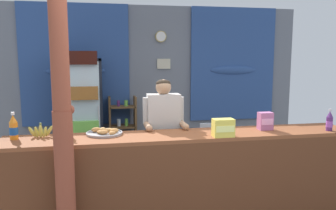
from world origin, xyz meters
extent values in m
plane|color=gray|center=(0.00, 1.13, 0.00)|extent=(7.52, 7.52, 0.00)
cube|color=slate|center=(0.00, 2.89, 1.38)|extent=(5.62, 0.12, 2.75)
cube|color=#2D4C89|center=(-1.26, 2.80, 1.71)|extent=(1.83, 0.04, 2.08)
ellipsoid|color=#2D4C89|center=(-1.26, 2.78, 1.61)|extent=(1.01, 0.10, 0.16)
cube|color=#2D4C89|center=(1.60, 2.80, 1.71)|extent=(1.63, 0.04, 2.08)
ellipsoid|color=#2D4C89|center=(1.60, 2.78, 1.61)|extent=(0.89, 0.10, 0.16)
cylinder|color=tan|center=(0.23, 2.81, 2.21)|extent=(0.20, 0.03, 0.20)
cylinder|color=white|center=(0.23, 2.80, 2.21)|extent=(0.17, 0.01, 0.17)
cube|color=beige|center=(0.28, 2.81, 1.73)|extent=(0.24, 0.02, 0.18)
cube|color=brown|center=(0.09, 0.40, 0.97)|extent=(3.97, 0.56, 0.04)
cube|color=brown|center=(0.09, 0.13, 0.48)|extent=(3.97, 0.04, 0.95)
cube|color=brown|center=(-1.85, 0.40, 0.48)|extent=(0.08, 0.51, 0.95)
cube|color=brown|center=(2.04, 0.40, 0.48)|extent=(0.08, 0.51, 0.95)
cylinder|color=brown|center=(-1.17, -0.04, 0.68)|extent=(0.18, 0.18, 1.36)
cylinder|color=brown|center=(-1.17, -0.04, 2.04)|extent=(0.17, 0.17, 1.36)
ellipsoid|color=brown|center=(-1.09, -0.04, 1.37)|extent=(0.06, 0.05, 0.08)
cube|color=black|center=(-1.18, 2.65, 0.91)|extent=(0.74, 0.04, 1.83)
cube|color=black|center=(-1.53, 2.34, 0.91)|extent=(0.04, 0.67, 1.83)
cube|color=black|center=(-0.84, 2.34, 0.91)|extent=(0.04, 0.67, 1.83)
cube|color=black|center=(-1.18, 2.34, 1.81)|extent=(0.74, 0.67, 0.04)
cube|color=black|center=(-1.18, 2.34, 0.04)|extent=(0.74, 0.67, 0.08)
cube|color=silver|center=(-1.18, 2.02, 0.96)|extent=(0.68, 0.02, 1.67)
cylinder|color=#B7B7BC|center=(-0.88, 1.99, 0.91)|extent=(0.02, 0.02, 0.40)
cube|color=silver|center=(-1.18, 2.34, 0.68)|extent=(0.66, 0.59, 0.02)
cube|color=#75C64C|center=(-1.18, 2.20, 0.79)|extent=(0.62, 0.55, 0.20)
cube|color=silver|center=(-1.18, 2.34, 1.20)|extent=(0.66, 0.59, 0.02)
cube|color=brown|center=(-1.18, 2.20, 1.31)|extent=(0.62, 0.55, 0.20)
cube|color=silver|center=(-1.18, 2.34, 1.73)|extent=(0.66, 0.59, 0.02)
cube|color=black|center=(-1.18, 2.20, 1.84)|extent=(0.62, 0.55, 0.20)
cube|color=brown|center=(-0.70, 2.61, 0.59)|extent=(0.04, 0.28, 1.17)
cube|color=brown|center=(-0.26, 2.61, 0.59)|extent=(0.04, 0.28, 1.17)
cube|color=brown|center=(-0.48, 2.61, 1.00)|extent=(0.44, 0.28, 0.02)
cylinder|color=#56286B|center=(-0.55, 2.61, 1.06)|extent=(0.05, 0.05, 0.10)
cylinder|color=#75C64C|center=(-0.42, 2.61, 1.06)|extent=(0.07, 0.07, 0.10)
cube|color=brown|center=(-0.48, 2.61, 0.65)|extent=(0.44, 0.28, 0.02)
cylinder|color=silver|center=(-0.55, 2.61, 0.72)|extent=(0.07, 0.07, 0.13)
cylinder|color=#75C64C|center=(-0.42, 2.61, 0.72)|extent=(0.06, 0.06, 0.13)
cube|color=brown|center=(-0.48, 2.61, 0.29)|extent=(0.44, 0.28, 0.02)
cylinder|color=silver|center=(-0.55, 2.61, 0.38)|extent=(0.06, 0.06, 0.14)
cylinder|color=brown|center=(-0.42, 2.61, 0.37)|extent=(0.06, 0.06, 0.12)
cube|color=silver|center=(0.84, 1.77, 0.44)|extent=(0.47, 0.47, 0.04)
cube|color=silver|center=(0.82, 1.57, 0.66)|extent=(0.42, 0.07, 0.40)
cylinder|color=silver|center=(1.05, 1.94, 0.22)|extent=(0.04, 0.04, 0.44)
cylinder|color=silver|center=(0.67, 1.97, 0.22)|extent=(0.04, 0.04, 0.44)
cylinder|color=silver|center=(1.01, 1.56, 0.22)|extent=(0.04, 0.04, 0.44)
cylinder|color=silver|center=(0.64, 1.59, 0.22)|extent=(0.04, 0.04, 0.44)
cube|color=silver|center=(1.04, 1.75, 0.56)|extent=(0.07, 0.40, 0.03)
cube|color=silver|center=(0.64, 1.78, 0.56)|extent=(0.07, 0.40, 0.03)
cylinder|color=#28282D|center=(-0.16, 0.86, 0.43)|extent=(0.11, 0.11, 0.86)
cylinder|color=#28282D|center=(0.02, 0.86, 0.43)|extent=(0.11, 0.11, 0.86)
cube|color=#BCB7B2|center=(-0.07, 0.86, 1.13)|extent=(0.40, 0.20, 0.54)
sphere|color=tan|center=(-0.07, 0.86, 1.48)|extent=(0.19, 0.19, 0.19)
ellipsoid|color=#2D2319|center=(-0.07, 0.87, 1.52)|extent=(0.18, 0.18, 0.10)
cylinder|color=#BCB7B2|center=(-0.29, 0.86, 1.19)|extent=(0.08, 0.08, 0.32)
cylinder|color=tan|center=(-0.29, 0.71, 1.03)|extent=(0.07, 0.26, 0.07)
sphere|color=tan|center=(-0.29, 0.58, 1.03)|extent=(0.08, 0.08, 0.08)
cylinder|color=#BCB7B2|center=(0.15, 0.86, 1.19)|extent=(0.08, 0.08, 0.32)
cylinder|color=tan|center=(0.15, 0.71, 1.03)|extent=(0.07, 0.26, 0.07)
sphere|color=tan|center=(0.15, 0.58, 1.03)|extent=(0.08, 0.08, 0.08)
cylinder|color=orange|center=(-1.73, 0.48, 1.08)|extent=(0.08, 0.08, 0.18)
cone|color=orange|center=(-1.73, 0.48, 1.21)|extent=(0.08, 0.08, 0.08)
cylinder|color=white|center=(-1.73, 0.48, 1.27)|extent=(0.04, 0.04, 0.03)
cylinder|color=#194C99|center=(-1.73, 0.48, 1.08)|extent=(0.09, 0.09, 0.08)
cylinder|color=brown|center=(-1.18, 0.46, 1.06)|extent=(0.07, 0.07, 0.14)
cone|color=brown|center=(-1.18, 0.46, 1.16)|extent=(0.07, 0.07, 0.06)
cylinder|color=#E5CC4C|center=(-1.18, 0.46, 1.20)|extent=(0.03, 0.03, 0.02)
cylinder|color=#E5D166|center=(-1.18, 0.46, 1.06)|extent=(0.07, 0.07, 0.06)
cylinder|color=#56286B|center=(1.79, 0.24, 1.07)|extent=(0.07, 0.07, 0.16)
cone|color=#56286B|center=(1.79, 0.24, 1.19)|extent=(0.07, 0.07, 0.07)
cylinder|color=silver|center=(1.79, 0.24, 1.24)|extent=(0.03, 0.03, 0.03)
cylinder|color=purple|center=(1.79, 0.24, 1.07)|extent=(0.07, 0.07, 0.07)
cube|color=#EAD14C|center=(0.47, 0.19, 1.09)|extent=(0.23, 0.13, 0.19)
cube|color=#FFFF8C|center=(0.47, 0.12, 1.09)|extent=(0.20, 0.00, 0.07)
cube|color=#B76699|center=(1.08, 0.43, 1.10)|extent=(0.16, 0.11, 0.21)
cube|color=#F7A5D8|center=(1.08, 0.37, 1.10)|extent=(0.15, 0.00, 0.07)
cylinder|color=#BCBCC1|center=(-0.80, 0.53, 1.00)|extent=(0.39, 0.39, 0.02)
torus|color=#BCBCC1|center=(-0.80, 0.53, 1.01)|extent=(0.40, 0.40, 0.02)
ellipsoid|color=#C68947|center=(-0.69, 0.53, 1.03)|extent=(0.10, 0.07, 0.05)
ellipsoid|color=tan|center=(-0.75, 0.59, 1.03)|extent=(0.10, 0.07, 0.04)
ellipsoid|color=tan|center=(-0.81, 0.58, 1.04)|extent=(0.08, 0.07, 0.06)
ellipsoid|color=#B2753D|center=(-0.89, 0.60, 1.03)|extent=(0.11, 0.07, 0.05)
ellipsoid|color=#B2753D|center=(-0.84, 0.51, 1.03)|extent=(0.08, 0.07, 0.04)
ellipsoid|color=#B2753D|center=(-0.81, 0.48, 1.03)|extent=(0.11, 0.09, 0.05)
ellipsoid|color=#B2753D|center=(-0.71, 0.43, 1.03)|extent=(0.08, 0.08, 0.04)
ellipsoid|color=#CCC14C|center=(-1.56, 0.54, 1.05)|extent=(0.10, 0.04, 0.13)
ellipsoid|color=#CCC14C|center=(-1.51, 0.54, 1.05)|extent=(0.06, 0.04, 0.13)
ellipsoid|color=#CCC14C|center=(-1.47, 0.53, 1.05)|extent=(0.04, 0.04, 0.14)
ellipsoid|color=#CCC14C|center=(-1.43, 0.53, 1.05)|extent=(0.06, 0.04, 0.13)
ellipsoid|color=#CCC14C|center=(-1.38, 0.54, 1.05)|extent=(0.11, 0.04, 0.14)
cylinder|color=olive|center=(-1.47, 0.54, 1.12)|extent=(0.02, 0.02, 0.05)
camera|label=1|loc=(-0.79, -3.20, 1.84)|focal=35.98mm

